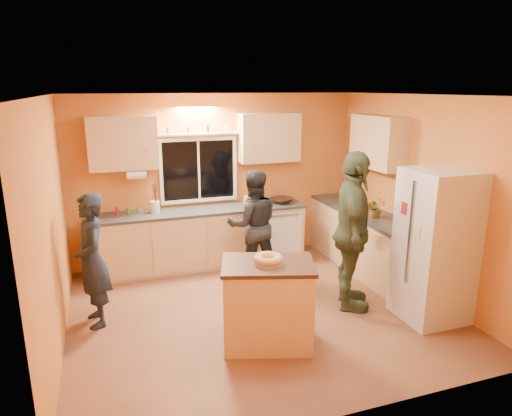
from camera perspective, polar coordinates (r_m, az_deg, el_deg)
name	(u,v)px	position (r m, az deg, el deg)	size (l,w,h in m)	color
ground	(259,310)	(5.81, 0.42, -12.69)	(4.50, 4.50, 0.00)	brown
room_shell	(258,176)	(5.68, 0.22, 4.02)	(4.54, 4.04, 2.61)	orange
back_counter	(224,235)	(7.14, -4.00, -3.41)	(4.23, 0.62, 0.90)	tan
right_counter	(375,246)	(6.86, 14.60, -4.64)	(0.62, 1.84, 0.90)	tan
refrigerator	(435,246)	(5.71, 21.52, -4.45)	(0.72, 0.70, 1.80)	silver
island	(268,303)	(4.94, 1.47, -11.80)	(1.11, 0.91, 0.92)	tan
bundt_pastry	(268,259)	(4.74, 1.51, -6.39)	(0.31, 0.31, 0.09)	tan
person_left	(92,261)	(5.54, -19.81, -6.20)	(0.57, 0.37, 1.56)	black
person_center	(253,225)	(6.48, -0.36, -2.12)	(0.77, 0.60, 1.58)	black
person_right	(352,232)	(5.66, 11.95, -2.96)	(1.16, 0.48, 1.97)	#313A25
mixing_bowl	(282,200)	(7.27, 3.22, 0.98)	(0.35, 0.35, 0.09)	black
utensil_crock	(155,207)	(6.85, -12.55, 0.13)	(0.14, 0.14, 0.17)	beige
potted_plant	(376,207)	(6.64, 14.77, 0.06)	(0.26, 0.23, 0.29)	gray
red_box	(365,207)	(7.11, 13.52, 0.18)	(0.16, 0.12, 0.07)	#AC1A27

